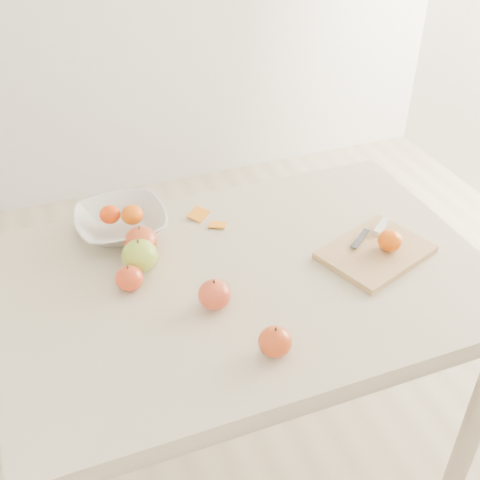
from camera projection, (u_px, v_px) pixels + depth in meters
name	position (u px, v px, depth m)	size (l,w,h in m)	color
ground	(246.00, 453.00, 1.94)	(3.50, 3.50, 0.00)	#C6B293
table	(247.00, 303.00, 1.55)	(1.20, 0.80, 0.75)	beige
cutting_board	(376.00, 252.00, 1.55)	(0.27, 0.20, 0.02)	tan
board_tangerine	(390.00, 241.00, 1.53)	(0.06, 0.06, 0.05)	#E25E07
fruit_bowl	(121.00, 223.00, 1.62)	(0.24, 0.24, 0.06)	silver
bowl_tangerine_near	(110.00, 214.00, 1.61)	(0.06, 0.06, 0.05)	#DB3D07
bowl_tangerine_far	(132.00, 215.00, 1.60)	(0.06, 0.06, 0.05)	#DD6107
orange_peel_a	(199.00, 215.00, 1.70)	(0.06, 0.04, 0.00)	#C6670E
orange_peel_b	(217.00, 225.00, 1.66)	(0.04, 0.04, 0.00)	orange
paring_knife	(378.00, 229.00, 1.61)	(0.16, 0.09, 0.01)	white
apple_green	(140.00, 256.00, 1.49)	(0.09, 0.09, 0.08)	#7E9E18
apple_red_c	(275.00, 342.00, 1.26)	(0.07, 0.07, 0.07)	maroon
apple_red_a	(141.00, 242.00, 1.54)	(0.09, 0.09, 0.08)	maroon
apple_red_e	(214.00, 294.00, 1.38)	(0.08, 0.08, 0.07)	#A71014
apple_red_b	(129.00, 278.00, 1.43)	(0.07, 0.07, 0.06)	maroon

